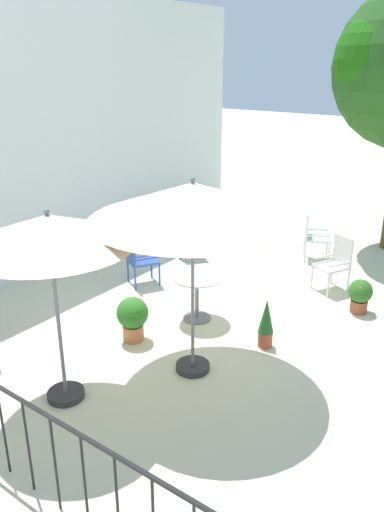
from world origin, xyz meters
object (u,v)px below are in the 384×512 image
(cafe_table_0, at_px, (197,289))
(potted_plant_2, at_px, (133,316))
(patio_umbrella_1, at_px, (49,233))
(potted_plant_1, at_px, (360,294))
(patio_chair_2, at_px, (139,259))
(patio_chair_3, at_px, (189,231))
(patio_umbrella_0, at_px, (193,203))
(patio_chair_4, at_px, (336,261))
(patio_chair_1, at_px, (313,234))
(potted_plant_0, at_px, (266,323))

(cafe_table_0, relative_size, potted_plant_2, 1.19)
(patio_umbrella_1, height_order, potted_plant_1, patio_umbrella_1)
(patio_chair_2, distance_m, patio_chair_3, 1.65)
(patio_umbrella_1, bearing_deg, potted_plant_2, 9.79)
(cafe_table_0, bearing_deg, patio_umbrella_1, 177.58)
(patio_umbrella_1, bearing_deg, patio_umbrella_0, -32.68)
(patio_chair_4, bearing_deg, patio_umbrella_1, 163.96)
(patio_chair_1, xyz_separation_m, patio_chair_2, (-2.97, 1.94, -0.04))
(patio_chair_3, relative_size, patio_chair_4, 0.93)
(patio_umbrella_0, xyz_separation_m, patio_chair_1, (4.57, 0.40, -1.70))
(potted_plant_0, bearing_deg, patio_umbrella_0, 155.95)
(patio_chair_3, bearing_deg, patio_umbrella_1, -160.97)
(patio_chair_2, height_order, patio_chair_3, patio_chair_3)
(patio_chair_3, bearing_deg, patio_umbrella_0, -142.81)
(patio_chair_2, xyz_separation_m, potted_plant_1, (1.26, -3.51, -0.18))
(cafe_table_0, height_order, patio_chair_4, patio_chair_4)
(patio_chair_4, distance_m, potted_plant_1, 0.92)
(patio_chair_2, relative_size, potted_plant_2, 1.28)
(patio_chair_2, relative_size, potted_plant_1, 1.52)
(potted_plant_1, height_order, potted_plant_2, potted_plant_2)
(patio_chair_1, xyz_separation_m, patio_chair_3, (-1.32, 2.07, -0.00))
(patio_chair_1, height_order, potted_plant_0, patio_chair_1)
(potted_plant_0, distance_m, potted_plant_1, 1.93)
(potted_plant_2, bearing_deg, patio_umbrella_0, -95.58)
(patio_umbrella_0, height_order, potted_plant_0, patio_umbrella_0)
(patio_chair_1, distance_m, potted_plant_2, 4.52)
(patio_umbrella_1, height_order, potted_plant_0, patio_umbrella_1)
(patio_umbrella_1, xyz_separation_m, cafe_table_0, (2.53, -0.11, -1.57))
(patio_chair_3, distance_m, potted_plant_1, 3.67)
(patio_umbrella_0, bearing_deg, cafe_table_0, 33.46)
(patio_chair_2, bearing_deg, patio_umbrella_0, -124.42)
(patio_umbrella_1, distance_m, patio_chair_2, 3.67)
(cafe_table_0, bearing_deg, potted_plant_1, -48.67)
(cafe_table_0, distance_m, potted_plant_0, 1.25)
(patio_chair_1, bearing_deg, potted_plant_0, -166.01)
(patio_umbrella_0, relative_size, patio_chair_3, 2.86)
(patio_chair_2, bearing_deg, patio_chair_4, -56.87)
(patio_umbrella_0, bearing_deg, potted_plant_1, -22.23)
(cafe_table_0, height_order, potted_plant_1, cafe_table_0)
(potted_plant_0, bearing_deg, patio_chair_3, 53.40)
(patio_chair_1, bearing_deg, potted_plant_2, 170.70)
(patio_umbrella_1, relative_size, potted_plant_2, 3.54)
(potted_plant_0, bearing_deg, patio_umbrella_1, 150.93)
(patio_umbrella_0, bearing_deg, patio_umbrella_1, 147.32)
(patio_chair_3, bearing_deg, patio_chair_4, -85.79)
(cafe_table_0, distance_m, patio_chair_1, 3.43)
(patio_umbrella_1, xyz_separation_m, patio_chair_1, (5.94, -0.48, -1.53))
(cafe_table_0, bearing_deg, patio_chair_2, 74.26)
(patio_chair_3, height_order, potted_plant_1, patio_chair_3)
(cafe_table_0, xyz_separation_m, potted_plant_2, (-1.05, 0.36, -0.13))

